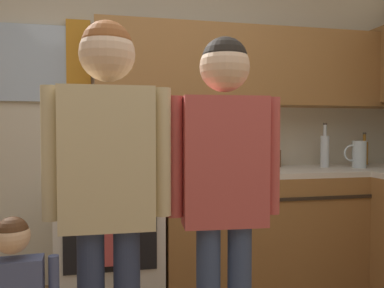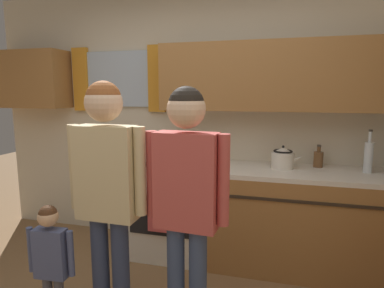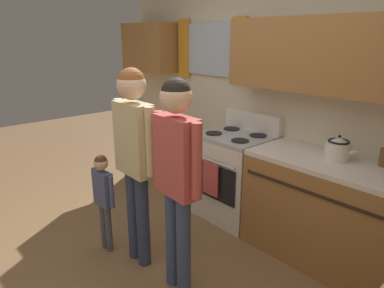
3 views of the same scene
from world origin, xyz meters
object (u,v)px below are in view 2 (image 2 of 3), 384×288
Objects in this scene: stove_oven at (171,206)px; adult_in_plaid at (187,191)px; bottle_squat_brown at (318,159)px; bottle_tall_clear at (368,156)px; stovetop_kettle at (283,158)px; small_child at (51,258)px; adult_holding_child at (107,182)px.

adult_in_plaid is at bearing -67.24° from stove_oven.
bottle_squat_brown is at bearing 7.54° from stove_oven.
bottle_tall_clear reaches higher than stovetop_kettle.
bottle_tall_clear is (1.73, 0.06, 0.57)m from stove_oven.
stove_oven is at bearing -172.46° from bottle_squat_brown.
adult_in_plaid reaches higher than stovetop_kettle.
bottle_squat_brown is 0.34m from stovetop_kettle.
bottle_squat_brown is 0.23× the size of small_child.
bottle_squat_brown is 1.93m from adult_holding_child.
stove_oven is 1.46m from bottle_squat_brown.
adult_in_plaid is (-1.24, -1.24, -0.03)m from bottle_tall_clear.
stove_oven is at bearing -177.92° from bottle_tall_clear.
stove_oven is 1.33m from adult_holding_child.
stove_oven is at bearing -177.21° from stovetop_kettle.
small_child is at bearing -134.68° from stovetop_kettle.
small_child is at bearing -103.86° from stove_oven.
bottle_tall_clear is 2.14m from adult_holding_child.
adult_in_plaid reaches higher than stove_oven.
adult_holding_child reaches higher than small_child.
stovetop_kettle is 0.17× the size of adult_in_plaid.
stovetop_kettle is 0.30× the size of small_child.
stovetop_kettle is at bearing 2.79° from stove_oven.
adult_holding_child reaches higher than bottle_squat_brown.
adult_in_plaid is at bearing 2.77° from adult_holding_child.
stovetop_kettle reaches higher than stove_oven.
adult_holding_child is (0.00, -1.20, 0.57)m from stove_oven.
stove_oven is at bearing 112.76° from adult_in_plaid.
adult_in_plaid is at bearing -113.98° from stovetop_kettle.
small_child is at bearing -169.19° from adult_in_plaid.
adult_in_plaid is (-0.55, -1.23, 0.02)m from stovetop_kettle.
stovetop_kettle is (1.04, 0.05, 0.53)m from stove_oven.
small_child is (-0.33, -1.33, 0.10)m from stove_oven.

